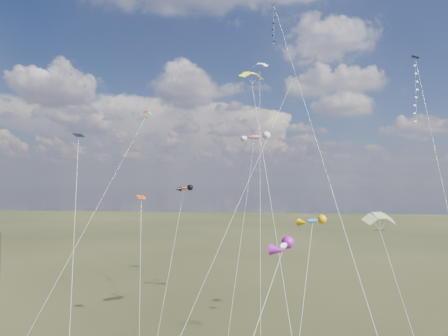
# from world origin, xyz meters

# --- Properties ---
(utility_pole_far) EXTENTS (1.40, 0.20, 8.00)m
(utility_pole_far) POSITION_xyz_m (-46.00, 44.00, 4.09)
(utility_pole_far) COLOR black
(utility_pole_far) RESTS_ON ground
(diamond_navy_tall) EXTENTS (7.64, 34.32, 39.69)m
(diamond_navy_tall) POSITION_xyz_m (6.25, 19.78, 33.88)
(diamond_navy_tall) COLOR #0D1247
(diamond_navy_tall) RESTS_ON ground
(diamond_black_mid) EXTENTS (5.60, 11.63, 22.10)m
(diamond_black_mid) POSITION_xyz_m (-11.64, 6.80, 16.42)
(diamond_black_mid) COLOR black
(diamond_black_mid) RESTS_ON ground
(diamond_red_low) EXTENTS (3.94, 10.65, 15.85)m
(diamond_red_low) POSITION_xyz_m (-9.95, 19.18, 13.06)
(diamond_red_low) COLOR #B62F09
(diamond_red_low) RESTS_ON ground
(diamond_navy_right) EXTENTS (2.13, 18.43, 29.70)m
(diamond_navy_right) POSITION_xyz_m (19.10, 13.09, 24.98)
(diamond_navy_right) COLOR #071744
(diamond_navy_right) RESTS_ON ground
(diamond_orange_center) EXTENTS (12.92, 24.07, 31.58)m
(diamond_orange_center) POSITION_xyz_m (3.92, 19.15, 20.44)
(diamond_orange_center) COLOR orange
(diamond_orange_center) RESTS_ON ground
(parafoil_yellow) EXTENTS (6.14, 19.90, 29.90)m
(parafoil_yellow) POSITION_xyz_m (3.24, 16.54, 29.12)
(parafoil_yellow) COLOR #FBF91A
(parafoil_yellow) RESTS_ON ground
(parafoil_blue_white) EXTENTS (2.62, 28.72, 36.60)m
(parafoil_blue_white) POSITION_xyz_m (3.44, 35.68, 35.74)
(parafoil_blue_white) COLOR #0E56AA
(parafoil_blue_white) RESTS_ON ground
(parafoil_striped) EXTENTS (3.19, 13.92, 15.21)m
(parafoil_striped) POSITION_xyz_m (14.76, 10.40, 14.46)
(parafoil_striped) COLOR yellow
(parafoil_striped) RESTS_ON ground
(parafoil_tricolor) EXTENTS (8.65, 17.11, 27.72)m
(parafoil_tricolor) POSITION_xyz_m (-12.35, 27.40, 26.94)
(parafoil_tricolor) COLOR #EDAC04
(parafoil_tricolor) RESTS_ON ground
(novelty_orange_black) EXTENTS (2.64, 11.22, 17.07)m
(novelty_orange_black) POSITION_xyz_m (-6.09, 24.64, 16.52)
(novelty_orange_black) COLOR #D65E1A
(novelty_orange_black) RESTS_ON ground
(novelty_white_purple) EXTENTS (6.20, 10.97, 13.99)m
(novelty_white_purple) POSITION_xyz_m (6.04, -1.45, 13.47)
(novelty_white_purple) COLOR silver
(novelty_white_purple) RESTS_ON ground
(novelty_redwhite_stripe) EXTENTS (4.25, 15.45, 24.31)m
(novelty_redwhite_stripe) POSITION_xyz_m (2.89, 28.90, 23.58)
(novelty_redwhite_stripe) COLOR red
(novelty_redwhite_stripe) RESTS_ON ground
(novelty_blue_yellow) EXTENTS (3.87, 10.15, 14.81)m
(novelty_blue_yellow) POSITION_xyz_m (8.49, 5.62, 14.33)
(novelty_blue_yellow) COLOR blue
(novelty_blue_yellow) RESTS_ON ground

